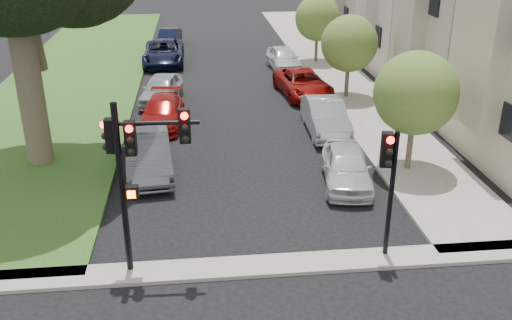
{
  "coord_description": "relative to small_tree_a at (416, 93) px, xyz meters",
  "views": [
    {
      "loc": [
        -1.77,
        -11.36,
        9.13
      ],
      "look_at": [
        0.0,
        5.0,
        2.0
      ],
      "focal_mm": 40.0,
      "sensor_mm": 36.0,
      "label": 1
    }
  ],
  "objects": [
    {
      "name": "car_parked_8",
      "position": [
        -10.01,
        18.08,
        -2.32
      ],
      "size": [
        2.57,
        5.55,
        1.54
      ],
      "primitive_type": "imported",
      "rotation": [
        0.0,
        0.0,
        0.0
      ],
      "color": "black",
      "rests_on": "ground"
    },
    {
      "name": "car_parked_0",
      "position": [
        -2.68,
        -0.92,
        -2.39
      ],
      "size": [
        2.26,
        4.31,
        1.4
      ],
      "primitive_type": "imported",
      "rotation": [
        0.0,
        0.0,
        -0.15
      ],
      "color": "silver",
      "rests_on": "ground"
    },
    {
      "name": "small_tree_b",
      "position": [
        0.0,
        9.44,
        -0.15
      ],
      "size": [
        2.95,
        2.95,
        4.42
      ],
      "color": "brown",
      "rests_on": "ground"
    },
    {
      "name": "car_parked_7",
      "position": [
        -9.79,
        9.75,
        -2.37
      ],
      "size": [
        2.46,
        4.49,
        1.45
      ],
      "primitive_type": "imported",
      "rotation": [
        0.0,
        0.0,
        -0.18
      ],
      "color": "#999BA0",
      "rests_on": "ground"
    },
    {
      "name": "ground",
      "position": [
        -6.2,
        -7.96,
        -3.09
      ],
      "size": [
        140.0,
        140.0,
        0.0
      ],
      "primitive_type": "plane",
      "color": "black",
      "rests_on": "ground"
    },
    {
      "name": "traffic_signal_main",
      "position": [
        -9.61,
        -5.73,
        0.29
      ],
      "size": [
        2.39,
        0.62,
        4.91
      ],
      "color": "black",
      "rests_on": "ground"
    },
    {
      "name": "small_tree_c",
      "position": [
        0.0,
        17.44,
        -0.19
      ],
      "size": [
        2.91,
        2.91,
        4.36
      ],
      "color": "brown",
      "rests_on": "ground"
    },
    {
      "name": "sidewalk_cross",
      "position": [
        -6.2,
        -5.96,
        -3.03
      ],
      "size": [
        60.0,
        1.0,
        0.12
      ],
      "primitive_type": "cube",
      "color": "gray",
      "rests_on": "ground"
    },
    {
      "name": "car_parked_6",
      "position": [
        -9.6,
        6.19,
        -2.45
      ],
      "size": [
        2.15,
        4.58,
        1.29
      ],
      "primitive_type": "imported",
      "rotation": [
        0.0,
        0.0,
        -0.08
      ],
      "color": "maroon",
      "rests_on": "ground"
    },
    {
      "name": "car_parked_1",
      "position": [
        -2.26,
        4.44,
        -2.34
      ],
      "size": [
        1.71,
        4.61,
        1.51
      ],
      "primitive_type": "imported",
      "rotation": [
        0.0,
        0.0,
        -0.02
      ],
      "color": "#999BA0",
      "rests_on": "ground"
    },
    {
      "name": "car_parked_2",
      "position": [
        -2.23,
        10.1,
        -2.4
      ],
      "size": [
        2.9,
        5.25,
        1.39
      ],
      "primitive_type": "imported",
      "rotation": [
        0.0,
        0.0,
        0.12
      ],
      "color": "maroon",
      "rests_on": "ground"
    },
    {
      "name": "grass_strip",
      "position": [
        -15.2,
        16.04,
        -3.03
      ],
      "size": [
        8.0,
        44.0,
        0.12
      ],
      "primitive_type": "cube",
      "color": "#2C551A",
      "rests_on": "ground"
    },
    {
      "name": "car_parked_3",
      "position": [
        -2.4,
        15.82,
        -2.37
      ],
      "size": [
        2.02,
        4.37,
        1.45
      ],
      "primitive_type": "imported",
      "rotation": [
        0.0,
        0.0,
        0.07
      ],
      "color": "silver",
      "rests_on": "ground"
    },
    {
      "name": "small_tree_a",
      "position": [
        0.0,
        0.0,
        0.0
      ],
      "size": [
        3.1,
        3.1,
        4.65
      ],
      "color": "brown",
      "rests_on": "ground"
    },
    {
      "name": "traffic_signal_secondary",
      "position": [
        -2.88,
        -5.77,
        -0.39
      ],
      "size": [
        0.51,
        0.41,
        3.87
      ],
      "color": "black",
      "rests_on": "ground"
    },
    {
      "name": "sidewalk_right",
      "position": [
        0.55,
        16.04,
        -3.03
      ],
      "size": [
        3.5,
        44.0,
        0.12
      ],
      "primitive_type": "cube",
      "color": "gray",
      "rests_on": "ground"
    },
    {
      "name": "car_parked_5",
      "position": [
        -9.9,
        0.83,
        -2.32
      ],
      "size": [
        2.13,
        4.83,
        1.54
      ],
      "primitive_type": "imported",
      "rotation": [
        0.0,
        0.0,
        0.11
      ],
      "color": "#3F4247",
      "rests_on": "ground"
    },
    {
      "name": "car_parked_9",
      "position": [
        -9.84,
        23.55,
        -2.46
      ],
      "size": [
        1.9,
        4.02,
        1.27
      ],
      "primitive_type": "imported",
      "rotation": [
        0.0,
        0.0,
        -0.15
      ],
      "color": "black",
      "rests_on": "ground"
    }
  ]
}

